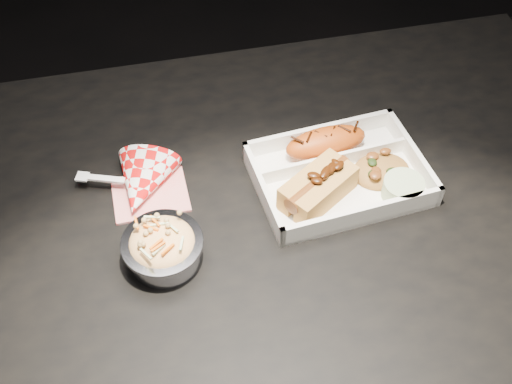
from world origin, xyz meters
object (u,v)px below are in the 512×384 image
Objects in this scene: dining_table at (254,258)px; food_tray at (338,176)px; foil_coleslaw_cup at (163,246)px; fried_pastry at (326,142)px; napkin_fork at (142,184)px; hotdog at (318,186)px.

food_tray is at bearing 19.29° from dining_table.
foil_coleslaw_cup reaches higher than food_tray.
fried_pastry is 0.31m from foil_coleslaw_cup.
foil_coleslaw_cup is at bearing -167.72° from food_tray.
dining_table is 7.41× the size of napkin_fork.
napkin_fork is (-0.15, 0.09, 0.11)m from dining_table.
napkin_fork is at bearing 130.47° from hotdog.
foil_coleslaw_cup is 0.13m from napkin_fork.
foil_coleslaw_cup is at bearing -62.70° from napkin_fork.
napkin_fork is (-0.25, 0.07, -0.02)m from hotdog.
hotdog reaches higher than dining_table.
foil_coleslaw_cup is (-0.28, -0.09, 0.02)m from food_tray.
dining_table is 0.18m from foil_coleslaw_cup.
dining_table is 0.16m from hotdog.
foil_coleslaw_cup is at bearing 160.44° from hotdog.
foil_coleslaw_cup is (-0.13, -0.04, 0.12)m from dining_table.
hotdog is at bearing 13.51° from foil_coleslaw_cup.
foil_coleslaw_cup reaches higher than hotdog.
dining_table is at bearing 15.51° from foil_coleslaw_cup.
napkin_fork is at bearing 148.23° from dining_table.
napkin_fork is (-0.29, -0.01, -0.01)m from fried_pastry.
fried_pastry is at bearing 22.40° from napkin_fork.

